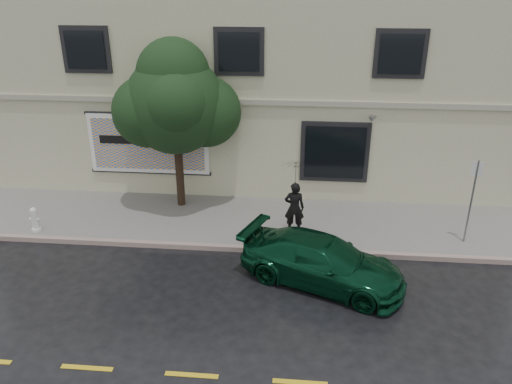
# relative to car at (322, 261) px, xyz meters

# --- Properties ---
(ground) EXTENTS (90.00, 90.00, 0.00)m
(ground) POSITION_rel_car_xyz_m (-2.71, -0.10, -0.63)
(ground) COLOR black
(ground) RESTS_ON ground
(sidewalk) EXTENTS (20.00, 3.50, 0.15)m
(sidewalk) POSITION_rel_car_xyz_m (-2.71, 3.15, -0.55)
(sidewalk) COLOR gray
(sidewalk) RESTS_ON ground
(curb) EXTENTS (20.00, 0.18, 0.16)m
(curb) POSITION_rel_car_xyz_m (-2.71, 1.40, -0.55)
(curb) COLOR gray
(curb) RESTS_ON ground
(road_marking) EXTENTS (19.00, 0.12, 0.01)m
(road_marking) POSITION_rel_car_xyz_m (-2.71, -3.60, -0.62)
(road_marking) COLOR gold
(road_marking) RESTS_ON ground
(building) EXTENTS (20.00, 8.12, 7.00)m
(building) POSITION_rel_car_xyz_m (-2.71, 8.89, 2.87)
(building) COLOR beige
(building) RESTS_ON ground
(billboard) EXTENTS (4.30, 0.16, 2.20)m
(billboard) POSITION_rel_car_xyz_m (-5.91, 4.82, 1.43)
(billboard) COLOR white
(billboard) RESTS_ON ground
(car) EXTENTS (4.71, 3.39, 1.26)m
(car) POSITION_rel_car_xyz_m (0.00, 0.00, 0.00)
(car) COLOR #08331E
(car) RESTS_ON ground
(pedestrian) EXTENTS (0.61, 0.41, 1.66)m
(pedestrian) POSITION_rel_car_xyz_m (-0.78, 2.41, 0.35)
(pedestrian) COLOR black
(pedestrian) RESTS_ON sidewalk
(umbrella) EXTENTS (0.96, 0.96, 0.66)m
(umbrella) POSITION_rel_car_xyz_m (-0.78, 2.41, 1.51)
(umbrella) COLOR black
(umbrella) RESTS_ON pedestrian
(street_tree) EXTENTS (3.18, 3.18, 5.10)m
(street_tree) POSITION_rel_car_xyz_m (-4.69, 4.10, 3.02)
(street_tree) COLOR black
(street_tree) RESTS_ON sidewalk
(fire_hydrant) EXTENTS (0.32, 0.30, 0.77)m
(fire_hydrant) POSITION_rel_car_xyz_m (-8.74, 1.82, -0.10)
(fire_hydrant) COLOR silver
(fire_hydrant) RESTS_ON sidewalk
(sign_pole) EXTENTS (0.30, 0.13, 2.57)m
(sign_pole) POSITION_rel_car_xyz_m (4.28, 2.30, 1.06)
(sign_pole) COLOR gray
(sign_pole) RESTS_ON sidewalk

